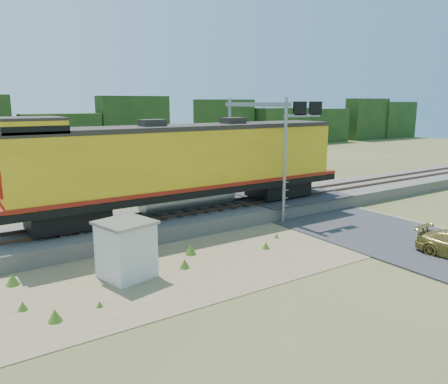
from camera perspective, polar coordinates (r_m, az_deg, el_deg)
ground at (r=21.24m, az=5.13°, el=-7.65°), size 140.00×140.00×0.00m
ballast at (r=25.85m, az=-3.21°, el=-3.16°), size 70.00×5.00×0.80m
rails at (r=25.73m, az=-3.22°, el=-2.13°), size 70.00×1.54×0.16m
dirt_shoulder at (r=20.49m, az=-0.17°, el=-8.28°), size 26.00×8.00×0.03m
road at (r=26.44m, az=16.06°, el=-3.97°), size 7.00×66.00×0.86m
tree_line_north at (r=55.18m, az=-20.50°, el=6.84°), size 130.00×3.00×6.50m
weed_clumps at (r=19.44m, az=-3.24°, el=-9.48°), size 15.00×6.20×0.56m
locomotive at (r=24.71m, az=-5.40°, el=3.72°), size 20.85×3.18×5.38m
shed at (r=18.15m, az=-12.67°, el=-7.29°), size 2.40×2.40×2.36m
signal_gantry at (r=27.03m, az=5.63°, el=8.30°), size 2.89×6.20×7.28m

